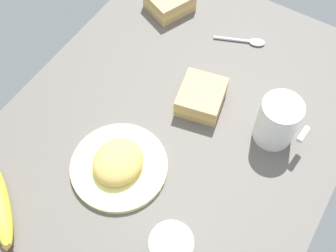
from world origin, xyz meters
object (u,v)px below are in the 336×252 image
banana (0,205)px  coffee_mug_black (278,121)px  plate_of_food (119,164)px  glass_of_milk (171,251)px  spoon (248,41)px  sandwich_side (169,2)px  sandwich_main (201,97)px

banana → coffee_mug_black: bearing=138.7°
plate_of_food → glass_of_milk: (9.05, 16.93, 2.63)cm
glass_of_milk → spoon: (-50.10, -10.40, -3.83)cm
glass_of_milk → sandwich_side: bearing=-148.1°
banana → glass_of_milk: bearing=105.7°
glass_of_milk → banana: glass_of_milk is taller
coffee_mug_black → sandwich_side: 40.58cm
glass_of_milk → banana: (8.40, -29.91, -2.49)cm
sandwich_side → spoon: bearing=90.4°
sandwich_side → glass_of_milk: size_ratio=1.27×
coffee_mug_black → spoon: size_ratio=0.89×
banana → spoon: size_ratio=1.35×
sandwich_side → plate_of_food: bearing=19.1°
plate_of_food → sandwich_side: size_ratio=1.51×
sandwich_main → spoon: size_ratio=0.99×
sandwich_main → banana: (38.33, -18.72, -0.48)cm
sandwich_side → spoon: (-0.14, 20.73, -1.82)cm
glass_of_milk → coffee_mug_black: bearing=171.7°
plate_of_food → glass_of_milk: glass_of_milk is taller
banana → sandwich_main: bearing=154.0°
plate_of_food → coffee_mug_black: coffee_mug_black is taller
coffee_mug_black → sandwich_main: size_ratio=0.90×
plate_of_food → spoon: plate_of_food is taller
banana → plate_of_food: bearing=143.4°
sandwich_main → glass_of_milk: 32.02cm
coffee_mug_black → banana: coffee_mug_black is taller
sandwich_main → spoon: (-20.16, 0.78, -1.82)cm
glass_of_milk → spoon: 51.31cm
sandwich_main → sandwich_side: (-20.03, -19.94, 0.00)cm
sandwich_side → glass_of_milk: glass_of_milk is taller
coffee_mug_black → sandwich_side: size_ratio=0.84×
plate_of_food → sandwich_side: plate_of_food is taller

